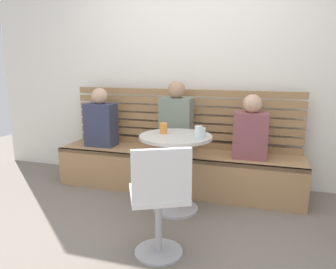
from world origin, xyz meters
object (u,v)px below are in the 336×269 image
Objects in this scene: person_adult at (176,121)px; person_child_left at (101,120)px; cup_glass_short at (201,132)px; cup_tumbler_orange at (163,128)px; cup_glass_tall at (199,133)px; cafe_table at (176,158)px; person_child_middle at (251,130)px; white_chair at (160,198)px; booth_bench at (177,171)px.

person_child_left is at bearing 179.68° from person_adult.
cup_tumbler_orange is (-0.37, 0.03, 0.01)m from cup_glass_short.
cup_glass_tall is at bearing -21.96° from cup_tumbler_orange.
person_child_middle is (0.65, 0.50, 0.21)m from cafe_table.
white_chair is at bearing -112.51° from person_child_middle.
person_adult reaches higher than cup_glass_tall.
person_adult is 9.68× the size of cup_glass_short.
person_adult reaches higher than booth_bench.
white_chair is 1.38m from person_adult.
cup_tumbler_orange is (-0.14, 0.05, 0.27)m from cafe_table.
person_child_left is 6.80× the size of cup_tumbler_orange.
white_chair is at bearing -82.08° from cafe_table.
cafe_table is at bearing -174.96° from cup_glass_short.
person_child_middle is 6.54× the size of cup_tumbler_orange.
white_chair is at bearing -100.07° from cup_glass_tall.
cup_tumbler_orange is at bearing 106.21° from white_chair.
person_adult reaches higher than cup_tumbler_orange.
cafe_table is 1.09× the size of person_child_left.
cafe_table is at bearing -75.63° from booth_bench.
cup_glass_tall is (0.37, -0.61, 0.01)m from person_adult.
cafe_table is 0.87× the size of white_chair.
person_child_left is 1.71m from person_child_middle.
person_child_middle is 0.73m from cup_glass_tall.
cup_glass_tall is at bearing -25.46° from person_child_left.
booth_bench is at bearing 179.39° from person_child_middle.
person_child_middle reaches higher than cafe_table.
booth_bench is 33.75× the size of cup_glass_short.
white_chair reaches higher than cafe_table.
white_chair is 8.50× the size of cup_tumbler_orange.
booth_bench is 0.92m from cup_glass_tall.
cup_glass_short reaches higher than cafe_table.
cup_glass_tall is 1.20× the size of cup_tumbler_orange.
person_adult is at bearing 100.74° from white_chair.
cup_tumbler_orange is (0.00, -0.46, 0.00)m from person_adult.
cup_glass_short is at bearing -4.12° from cup_tumbler_orange.
person_child_left reaches higher than cafe_table.
booth_bench is 27.00× the size of cup_tumbler_orange.
cup_glass_tall is at bearing -58.55° from person_adult.
person_child_left reaches higher than cup_tumbler_orange.
white_chair reaches higher than booth_bench.
cafe_table is 6.17× the size of cup_glass_tall.
white_chair is (0.24, -1.31, 0.24)m from booth_bench.
cafe_table is 0.35m from cup_glass_short.
cup_glass_tall is (0.24, -0.10, 0.28)m from cafe_table.
white_chair is at bearing -73.79° from cup_tumbler_orange.
cafe_table is 0.31m from cup_tumbler_orange.
person_child_middle is at bearing 37.33° from cafe_table.
person_adult is (-0.14, 0.51, 0.27)m from cafe_table.
white_chair is 0.79m from cup_glass_tall.
person_adult is 0.92m from person_child_left.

